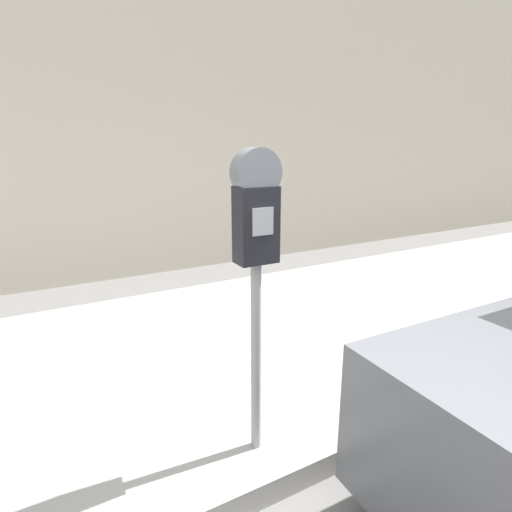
{
  "coord_description": "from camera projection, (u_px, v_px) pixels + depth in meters",
  "views": [
    {
      "loc": [
        -0.97,
        -0.52,
        1.67
      ],
      "look_at": [
        -0.13,
        1.05,
        1.18
      ],
      "focal_mm": 28.0,
      "sensor_mm": 36.0,
      "label": 1
    }
  ],
  "objects": [
    {
      "name": "parking_meter",
      "position": [
        256.0,
        237.0,
        1.82
      ],
      "size": [
        0.21,
        0.12,
        1.53
      ],
      "color": "gray",
      "rests_on": "sidewalk"
    },
    {
      "name": "building_facade",
      "position": [
        116.0,
        96.0,
        4.86
      ],
      "size": [
        24.0,
        0.3,
        4.55
      ],
      "color": "beige",
      "rests_on": "ground_plane"
    },
    {
      "name": "sidewalk",
      "position": [
        201.0,
        355.0,
        3.17
      ],
      "size": [
        24.0,
        2.8,
        0.14
      ],
      "color": "#9E9B96",
      "rests_on": "ground_plane"
    }
  ]
}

